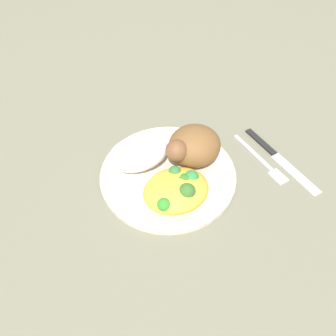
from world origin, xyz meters
TOP-DOWN VIEW (x-y plane):
  - ground_plane at (0.00, 0.00)m, footprint 2.00×2.00m
  - plate at (0.00, 0.00)m, footprint 0.24×0.24m
  - roasted_chicken at (-0.05, -0.01)m, footprint 0.11×0.09m
  - rice_pile at (0.04, -0.04)m, footprint 0.11×0.08m
  - mac_cheese_with_broccoli at (0.01, 0.06)m, footprint 0.11×0.09m
  - fork at (-0.18, 0.04)m, footprint 0.03×0.14m
  - knife at (-0.21, 0.03)m, footprint 0.04×0.19m

SIDE VIEW (x-z plane):
  - ground_plane at x=0.00m, z-range 0.00..0.00m
  - fork at x=-0.18m, z-range 0.00..0.01m
  - knife at x=-0.21m, z-range 0.00..0.01m
  - plate at x=0.00m, z-range 0.00..0.01m
  - mac_cheese_with_broccoli at x=0.01m, z-range 0.01..0.06m
  - rice_pile at x=0.04m, z-range 0.01..0.06m
  - roasted_chicken at x=-0.05m, z-range 0.02..0.08m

